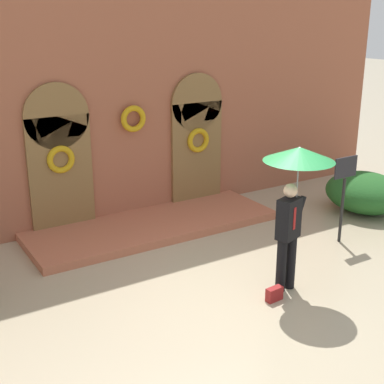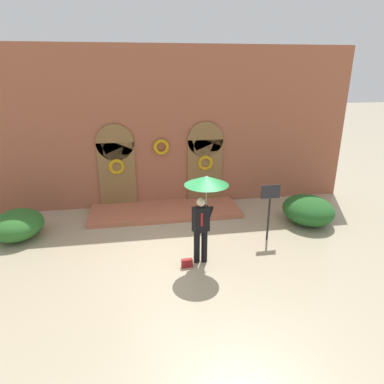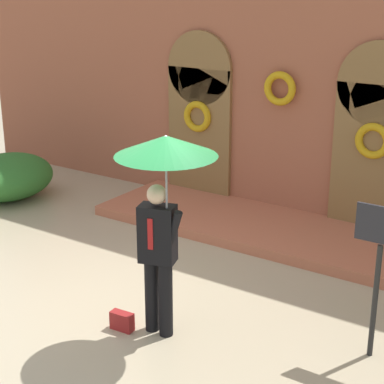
% 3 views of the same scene
% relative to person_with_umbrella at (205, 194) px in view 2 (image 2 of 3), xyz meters
% --- Properties ---
extents(ground_plane, '(80.00, 80.00, 0.00)m').
position_rel_person_with_umbrella_xyz_m(ground_plane, '(-0.73, 0.33, -1.91)').
color(ground_plane, tan).
extents(building_facade, '(14.00, 2.30, 5.60)m').
position_rel_person_with_umbrella_xyz_m(building_facade, '(-0.73, 4.48, 0.76)').
color(building_facade, '#9E563D').
rests_on(building_facade, ground).
extents(person_with_umbrella, '(1.10, 1.10, 2.36)m').
position_rel_person_with_umbrella_xyz_m(person_with_umbrella, '(0.00, 0.00, 0.00)').
color(person_with_umbrella, black).
rests_on(person_with_umbrella, ground).
extents(handbag, '(0.29, 0.14, 0.22)m').
position_rel_person_with_umbrella_xyz_m(handbag, '(-0.49, -0.20, -1.80)').
color(handbag, maroon).
rests_on(handbag, ground).
extents(sign_post, '(0.56, 0.06, 1.72)m').
position_rel_person_with_umbrella_xyz_m(sign_post, '(2.09, 0.90, -0.75)').
color(sign_post, black).
rests_on(sign_post, ground).
extents(shrub_left, '(1.48, 1.72, 0.83)m').
position_rel_person_with_umbrella_xyz_m(shrub_left, '(-5.25, 2.27, -1.50)').
color(shrub_left, '#2D6B28').
rests_on(shrub_left, ground).
extents(shrub_right, '(1.62, 1.84, 0.88)m').
position_rel_person_with_umbrella_xyz_m(shrub_right, '(3.86, 1.85, -1.47)').
color(shrub_right, '#235B23').
rests_on(shrub_right, ground).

